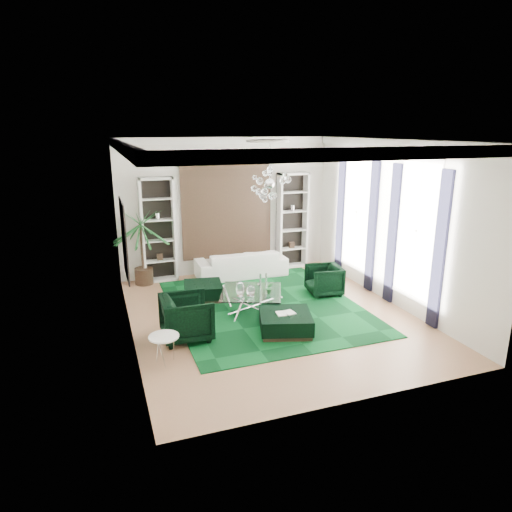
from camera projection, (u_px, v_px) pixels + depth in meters
name	position (u px, v px, depth m)	size (l,w,h in m)	color
floor	(271.00, 316.00, 10.15)	(6.00, 7.00, 0.02)	tan
ceiling	(273.00, 139.00, 9.12)	(6.00, 7.00, 0.02)	white
wall_back	(226.00, 206.00, 12.82)	(6.00, 0.02, 3.80)	silver
wall_front	(363.00, 284.00, 6.45)	(6.00, 0.02, 3.80)	silver
wall_left	(125.00, 244.00, 8.66)	(0.02, 7.00, 3.80)	silver
wall_right	(392.00, 223.00, 10.60)	(0.02, 7.00, 3.80)	silver
crown_molding	(273.00, 145.00, 9.15)	(6.00, 7.00, 0.18)	white
ceiling_medallion	(268.00, 141.00, 9.40)	(0.90, 0.90, 0.05)	white
tapestry	(227.00, 207.00, 12.77)	(2.50, 0.06, 2.80)	black
shelving_left	(158.00, 230.00, 12.14)	(0.90, 0.38, 2.80)	white
shelving_right	(292.00, 221.00, 13.40)	(0.90, 0.38, 2.80)	white
painting	(125.00, 240.00, 9.24)	(0.04, 1.30, 1.60)	black
window_near	(417.00, 231.00, 9.78)	(0.03, 1.10, 2.90)	white
curtain_near_a	(440.00, 251.00, 9.13)	(0.07, 0.30, 3.25)	black
curtain_near_b	(393.00, 235.00, 10.55)	(0.07, 0.30, 3.25)	black
window_far	(357.00, 212.00, 11.96)	(0.03, 1.10, 2.90)	white
curtain_far_a	(372.00, 227.00, 11.31)	(0.07, 0.30, 3.25)	black
curtain_far_b	(340.00, 216.00, 12.72)	(0.07, 0.30, 3.25)	black
rug	(265.00, 306.00, 10.66)	(4.20, 5.00, 0.02)	black
sofa	(241.00, 263.00, 12.79)	(2.50, 0.98, 0.73)	white
armchair_left	(187.00, 317.00, 8.96)	(0.95, 0.97, 0.89)	black
armchair_right	(324.00, 280.00, 11.37)	(0.79, 0.82, 0.74)	black
coffee_table	(251.00, 301.00, 10.39)	(1.33, 1.33, 0.46)	white
ottoman_side	(203.00, 291.00, 11.10)	(0.89, 0.89, 0.40)	black
ottoman_front	(285.00, 323.00, 9.28)	(1.03, 1.03, 0.41)	black
book	(286.00, 313.00, 9.22)	(0.38, 0.26, 0.03)	white
side_table	(165.00, 350.00, 8.04)	(0.54, 0.54, 0.52)	white
palm	(141.00, 236.00, 11.87)	(1.65, 1.65, 2.64)	#22682E
chandelier	(270.00, 184.00, 9.98)	(0.89, 0.89, 0.81)	white
table_plant	(269.00, 288.00, 10.15)	(0.15, 0.12, 0.27)	#22682E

